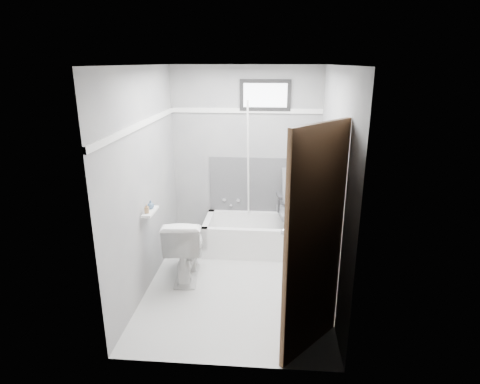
# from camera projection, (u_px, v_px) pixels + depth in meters

# --- Properties ---
(floor) EXTENTS (2.60, 2.60, 0.00)m
(floor) POSITION_uv_depth(u_px,v_px,m) (237.00, 284.00, 4.60)
(floor) COLOR silver
(floor) RESTS_ON ground
(ceiling) EXTENTS (2.60, 2.60, 0.00)m
(ceiling) POSITION_uv_depth(u_px,v_px,m) (237.00, 65.00, 3.86)
(ceiling) COLOR silver
(ceiling) RESTS_ON floor
(wall_back) EXTENTS (2.00, 0.02, 2.40)m
(wall_back) POSITION_uv_depth(u_px,v_px,m) (246.00, 157.00, 5.46)
(wall_back) COLOR gray
(wall_back) RESTS_ON floor
(wall_front) EXTENTS (2.00, 0.02, 2.40)m
(wall_front) POSITION_uv_depth(u_px,v_px,m) (222.00, 235.00, 3.00)
(wall_front) COLOR gray
(wall_front) RESTS_ON floor
(wall_left) EXTENTS (0.02, 2.60, 2.40)m
(wall_left) POSITION_uv_depth(u_px,v_px,m) (145.00, 182.00, 4.31)
(wall_left) COLOR gray
(wall_left) RESTS_ON floor
(wall_right) EXTENTS (0.02, 2.60, 2.40)m
(wall_right) POSITION_uv_depth(u_px,v_px,m) (333.00, 187.00, 4.15)
(wall_right) COLOR gray
(wall_right) RESTS_ON floor
(bathtub) EXTENTS (1.50, 0.70, 0.42)m
(bathtub) POSITION_uv_depth(u_px,v_px,m) (261.00, 235.00, 5.40)
(bathtub) COLOR white
(bathtub) RESTS_ON floor
(office_chair) EXTENTS (0.63, 0.63, 0.96)m
(office_chair) POSITION_uv_depth(u_px,v_px,m) (297.00, 207.00, 5.29)
(office_chair) COLOR slate
(office_chair) RESTS_ON bathtub
(toilet) EXTENTS (0.50, 0.81, 0.76)m
(toilet) POSITION_uv_depth(u_px,v_px,m) (185.00, 247.00, 4.66)
(toilet) COLOR white
(toilet) RESTS_ON floor
(door) EXTENTS (0.78, 0.78, 2.00)m
(door) POSITION_uv_depth(u_px,v_px,m) (352.00, 262.00, 3.00)
(door) COLOR #50381E
(door) RESTS_ON floor
(window) EXTENTS (0.66, 0.04, 0.40)m
(window) POSITION_uv_depth(u_px,v_px,m) (265.00, 95.00, 5.17)
(window) COLOR black
(window) RESTS_ON wall_back
(backerboard) EXTENTS (1.50, 0.02, 0.78)m
(backerboard) POSITION_uv_depth(u_px,v_px,m) (264.00, 185.00, 5.55)
(backerboard) COLOR #4C4C4F
(backerboard) RESTS_ON wall_back
(trim_back) EXTENTS (2.00, 0.02, 0.06)m
(trim_back) POSITION_uv_depth(u_px,v_px,m) (246.00, 111.00, 5.26)
(trim_back) COLOR white
(trim_back) RESTS_ON wall_back
(trim_left) EXTENTS (0.02, 2.60, 0.06)m
(trim_left) POSITION_uv_depth(u_px,v_px,m) (142.00, 124.00, 4.11)
(trim_left) COLOR white
(trim_left) RESTS_ON wall_left
(pole) EXTENTS (0.02, 0.46, 1.91)m
(pole) POSITION_uv_depth(u_px,v_px,m) (248.00, 172.00, 5.27)
(pole) COLOR white
(pole) RESTS_ON bathtub
(shelf) EXTENTS (0.10, 0.32, 0.02)m
(shelf) POSITION_uv_depth(u_px,v_px,m) (150.00, 212.00, 4.30)
(shelf) COLOR white
(shelf) RESTS_ON wall_left
(soap_bottle_a) EXTENTS (0.05, 0.05, 0.10)m
(soap_bottle_a) POSITION_uv_depth(u_px,v_px,m) (147.00, 208.00, 4.20)
(soap_bottle_a) COLOR #A27A51
(soap_bottle_a) RESTS_ON shelf
(soap_bottle_b) EXTENTS (0.09, 0.09, 0.10)m
(soap_bottle_b) POSITION_uv_depth(u_px,v_px,m) (151.00, 204.00, 4.34)
(soap_bottle_b) COLOR slate
(soap_bottle_b) RESTS_ON shelf
(faucet) EXTENTS (0.26, 0.10, 0.16)m
(faucet) POSITION_uv_depth(u_px,v_px,m) (231.00, 202.00, 5.65)
(faucet) COLOR silver
(faucet) RESTS_ON wall_back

